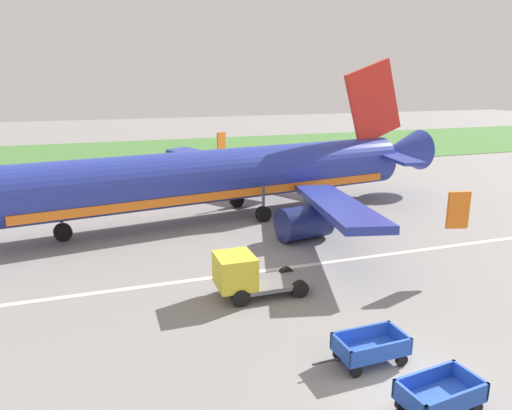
# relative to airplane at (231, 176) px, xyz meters

# --- Properties ---
(ground_plane) EXTENTS (220.00, 220.00, 0.00)m
(ground_plane) POSITION_rel_airplane_xyz_m (0.14, -21.05, -3.05)
(ground_plane) COLOR gray
(grass_strip) EXTENTS (220.00, 28.00, 0.06)m
(grass_strip) POSITION_rel_airplane_xyz_m (0.14, 31.78, -3.02)
(grass_strip) COLOR #477A38
(grass_strip) RESTS_ON ground
(apron_stripe) EXTENTS (120.00, 0.36, 0.01)m
(apron_stripe) POSITION_rel_airplane_xyz_m (0.14, -10.35, -3.05)
(apron_stripe) COLOR silver
(apron_stripe) RESTS_ON ground
(airplane) EXTENTS (37.59, 30.32, 11.34)m
(airplane) POSITION_rel_airplane_xyz_m (0.00, 0.00, 0.00)
(airplane) COLOR #28389E
(airplane) RESTS_ON ground
(baggage_cart_nearest) EXTENTS (3.61, 1.67, 1.07)m
(baggage_cart_nearest) POSITION_rel_airplane_xyz_m (0.27, -22.35, -2.45)
(baggage_cart_nearest) COLOR #234CB2
(baggage_cart_nearest) RESTS_ON ground
(baggage_cart_second_in_row) EXTENTS (3.58, 1.49, 1.07)m
(baggage_cart_second_in_row) POSITION_rel_airplane_xyz_m (-0.31, -19.40, -2.45)
(baggage_cart_second_in_row) COLOR #234CB2
(baggage_cart_second_in_row) RESTS_ON ground
(service_truck_beside_carts) EXTENTS (4.38, 2.01, 2.10)m
(service_truck_beside_carts) POSITION_rel_airplane_xyz_m (-2.94, -12.91, -1.95)
(service_truck_beside_carts) COLOR slate
(service_truck_beside_carts) RESTS_ON ground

